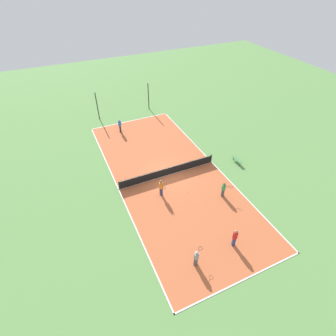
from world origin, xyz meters
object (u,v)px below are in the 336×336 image
Objects in this scene: player_coach_red at (235,237)px; player_baseline_gray at (196,257)px; player_near_blue at (120,125)px; player_center_orange at (161,187)px; player_far_green at (224,189)px; tennis_ball_left_sideline at (157,164)px; fence_post_back_left at (97,106)px; tennis_net at (168,171)px; fence_post_back_right at (148,97)px; tennis_ball_midcourt at (188,192)px; bench at (237,159)px; tennis_ball_far_baseline at (143,158)px; tennis_ball_near_net at (121,147)px.

player_coach_red is 1.12× the size of player_baseline_gray.
player_center_orange is (0.21, -12.17, 0.03)m from player_near_blue.
player_far_green is at bearing 0.43° from player_coach_red.
fence_post_back_left is (-3.19, 12.27, 1.80)m from tennis_ball_left_sideline.
tennis_net is 14.71m from fence_post_back_right.
tennis_ball_midcourt is at bearing -78.24° from tennis_ball_left_sideline.
player_far_green is at bearing 33.85° from player_near_blue.
fence_post_back_right reaches higher than player_baseline_gray.
bench is 21.35× the size of tennis_ball_far_baseline.
player_near_blue is 3.60m from tennis_ball_near_net.
player_baseline_gray reaches higher than bench.
tennis_ball_midcourt is 10.20m from tennis_ball_near_net.
bench reaches higher than tennis_ball_midcourt.
tennis_ball_left_sideline is at bearing -107.57° from fence_post_back_right.
fence_post_back_left is at bearing 104.59° from tennis_ball_left_sideline.
player_coach_red is at bearing -95.91° from fence_post_back_right.
player_far_green is 7.61m from tennis_ball_left_sideline.
fence_post_back_left reaches higher than player_coach_red.
player_far_green is 18.93m from fence_post_back_right.
player_coach_red reaches higher than bench.
tennis_ball_midcourt is (2.61, -12.87, -0.96)m from player_near_blue.
tennis_ball_near_net is (-3.60, 9.54, 0.00)m from tennis_ball_midcourt.
tennis_ball_left_sideline is at bearing 68.34° from bench.
tennis_net is 147.41× the size of tennis_ball_near_net.
tennis_net is 7.19m from tennis_ball_near_net.
player_near_blue is 19.49m from player_coach_red.
player_coach_red reaches higher than tennis_net.
player_center_orange is at bearing -82.29° from tennis_ball_near_net.
bench is at bearing 15.38° from tennis_ball_midcourt.
fence_post_back_left reaches higher than bench.
player_center_orange is at bearing 163.81° from tennis_ball_midcourt.
player_baseline_gray is (-0.32, -19.49, -0.13)m from player_near_blue.
tennis_ball_midcourt is at bearing 29.15° from player_coach_red.
fence_post_back_left and fence_post_back_right have the same top height.
fence_post_back_right is (3.54, 14.22, 1.34)m from tennis_net.
tennis_net reaches higher than tennis_ball_far_baseline.
fence_post_back_right is (2.44, 23.59, 0.87)m from player_coach_red.
tennis_net is 7.51m from bench.
player_coach_red is (-6.32, -8.24, 0.61)m from bench.
tennis_net is at bearing 81.30° from bench.
bench is 18.92m from fence_post_back_left.
player_near_blue is at bearing 144.78° from player_far_green.
tennis_ball_left_sideline is 12.99m from fence_post_back_right.
player_near_blue is at bearing 40.32° from bench.
player_center_orange reaches higher than tennis_ball_left_sideline.
player_coach_red is (1.10, -9.38, 0.48)m from tennis_net.
tennis_net is 10.08m from player_near_blue.
tennis_ball_far_baseline is at bearing 52.24° from player_baseline_gray.
tennis_ball_left_sideline is at bearing -60.84° from tennis_ball_near_net.
player_baseline_gray is at bearing -99.36° from tennis_ball_left_sideline.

